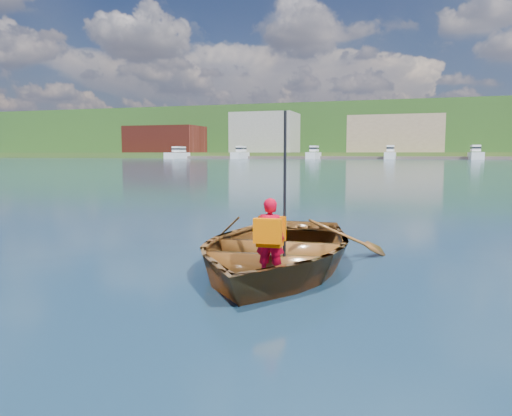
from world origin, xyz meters
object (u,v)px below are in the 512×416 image
object	(u,v)px
rowboat	(274,248)
child_paddler	(270,236)
dock	(417,158)
marina_yachts	(396,154)

from	to	relation	value
rowboat	child_paddler	size ratio (longest dim) A/B	2.17
child_paddler	dock	size ratio (longest dim) A/B	0.01
child_paddler	rowboat	bearing A→B (deg)	102.38
rowboat	marina_yachts	xyz separation A→B (m)	(-3.71, 144.05, 1.15)
child_paddler	marina_yachts	bearing A→B (deg)	91.55
child_paddler	dock	world-z (taller)	child_paddler
child_paddler	marina_yachts	distance (m)	144.99
rowboat	child_paddler	xyz separation A→B (m)	(0.20, -0.89, 0.33)
dock	marina_yachts	bearing A→B (deg)	-140.83
dock	marina_yachts	xyz separation A→B (m)	(-5.79, -4.71, 1.04)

